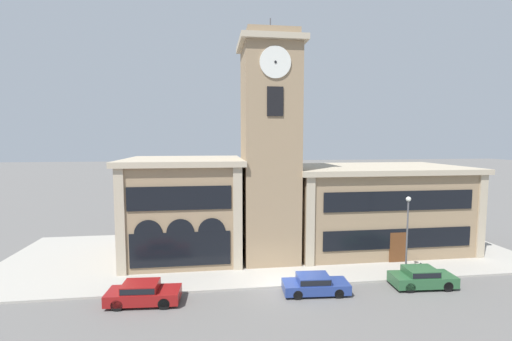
{
  "coord_description": "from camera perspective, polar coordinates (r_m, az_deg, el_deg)",
  "views": [
    {
      "loc": [
        -4.88,
        -22.37,
        10.18
      ],
      "look_at": [
        -1.46,
        3.43,
        7.88
      ],
      "focal_mm": 24.0,
      "sensor_mm": 36.0,
      "label": 1
    }
  ],
  "objects": [
    {
      "name": "clock_tower",
      "position": [
        28.44,
        2.33,
        3.53
      ],
      "size": [
        5.15,
        5.15,
        19.96
      ],
      "color": "#937A5B",
      "rests_on": "ground_plane"
    },
    {
      "name": "parked_car_near",
      "position": [
        23.66,
        -18.34,
        -18.76
      ],
      "size": [
        4.55,
        2.07,
        1.37
      ],
      "rotation": [
        0.0,
        0.0,
        -0.06
      ],
      "color": "maroon",
      "rests_on": "ground_plane"
    },
    {
      "name": "town_hall_right_wing",
      "position": [
        34.66,
        18.81,
        -5.65
      ],
      "size": [
        16.42,
        10.13,
        7.76
      ],
      "color": "#937A5B",
      "rests_on": "ground_plane"
    },
    {
      "name": "street_lamp",
      "position": [
        27.57,
        23.93,
        -8.25
      ],
      "size": [
        0.36,
        0.36,
        5.96
      ],
      "color": "#4C4C51",
      "rests_on": "sidewalk_kerb"
    },
    {
      "name": "ground_plane",
      "position": [
        25.05,
        4.58,
        -18.94
      ],
      "size": [
        300.0,
        300.0,
        0.0
      ],
      "primitive_type": "plane",
      "color": "#605E5B"
    },
    {
      "name": "parked_car_mid",
      "position": [
        24.26,
        9.76,
        -18.11
      ],
      "size": [
        4.44,
        2.01,
        1.27
      ],
      "rotation": [
        0.0,
        0.0,
        -0.06
      ],
      "color": "navy",
      "rests_on": "ground_plane"
    },
    {
      "name": "sidewalk_kerb",
      "position": [
        31.83,
        1.7,
        -13.46
      ],
      "size": [
        44.48,
        14.85,
        0.15
      ],
      "color": "#A39E93",
      "rests_on": "ground_plane"
    },
    {
      "name": "town_hall_left_wing",
      "position": [
        31.11,
        -11.78,
        -5.89
      ],
      "size": [
        10.07,
        10.13,
        8.6
      ],
      "color": "#937A5B",
      "rests_on": "ground_plane"
    },
    {
      "name": "bollard",
      "position": [
        28.83,
        25.74,
        -14.72
      ],
      "size": [
        0.18,
        0.18,
        1.06
      ],
      "color": "black",
      "rests_on": "sidewalk_kerb"
    },
    {
      "name": "parked_car_far",
      "position": [
        27.39,
        25.89,
        -15.68
      ],
      "size": [
        4.37,
        2.07,
        1.36
      ],
      "rotation": [
        0.0,
        0.0,
        -0.06
      ],
      "color": "#285633",
      "rests_on": "ground_plane"
    }
  ]
}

